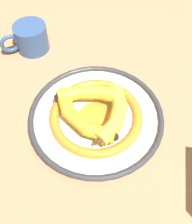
% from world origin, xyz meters
% --- Properties ---
extents(ground_plane, '(2.80, 2.80, 0.00)m').
position_xyz_m(ground_plane, '(0.00, 0.00, 0.00)').
color(ground_plane, '#A87A56').
extents(decorative_bowl, '(0.33, 0.33, 0.03)m').
position_xyz_m(decorative_bowl, '(0.01, -0.03, 0.02)').
color(decorative_bowl, beige).
rests_on(decorative_bowl, ground_plane).
extents(banana_a, '(0.12, 0.18, 0.03)m').
position_xyz_m(banana_a, '(-0.02, -0.00, 0.05)').
color(banana_a, gold).
rests_on(banana_a, decorative_bowl).
extents(banana_b, '(0.18, 0.06, 0.04)m').
position_xyz_m(banana_b, '(0.01, -0.08, 0.05)').
color(banana_b, gold).
rests_on(banana_b, decorative_bowl).
extents(banana_c, '(0.08, 0.17, 0.03)m').
position_xyz_m(banana_c, '(0.05, -0.00, 0.05)').
color(banana_c, yellow).
rests_on(banana_c, decorative_bowl).
extents(coffee_mug, '(0.12, 0.12, 0.08)m').
position_xyz_m(coffee_mug, '(0.20, 0.24, 0.04)').
color(coffee_mug, '#335184').
rests_on(coffee_mug, ground_plane).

